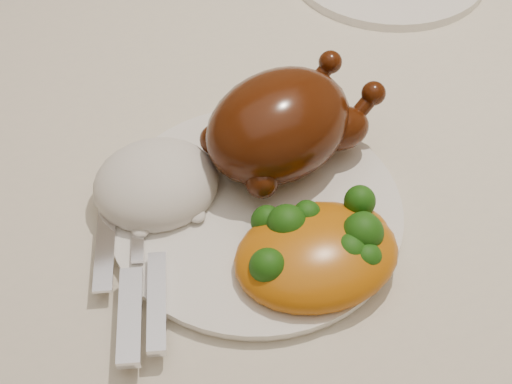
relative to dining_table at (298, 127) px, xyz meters
name	(u,v)px	position (x,y,z in m)	size (l,w,h in m)	color
floor	(282,381)	(0.00, 0.00, -0.67)	(4.00, 4.00, 0.00)	brown
dining_table	(298,127)	(0.00, 0.00, 0.00)	(1.60, 0.90, 0.76)	brown
tablecloth	(301,80)	(0.00, 0.00, 0.07)	(1.73, 1.03, 0.18)	beige
dinner_plate	(256,211)	(-0.12, -0.19, 0.11)	(0.25, 0.25, 0.01)	white
roast_chicken	(282,123)	(-0.08, -0.14, 0.16)	(0.19, 0.15, 0.09)	#4B1908
rice_mound	(156,184)	(-0.20, -0.15, 0.12)	(0.11, 0.10, 0.06)	white
mac_and_cheese	(323,249)	(-0.08, -0.26, 0.13)	(0.14, 0.11, 0.06)	orange
cutlery	(135,280)	(-0.23, -0.23, 0.12)	(0.06, 0.20, 0.01)	silver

